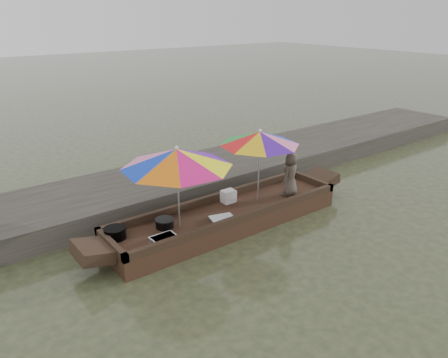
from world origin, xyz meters
TOP-DOWN VIEW (x-y plane):
  - water at (0.00, 0.00)m, footprint 80.00×80.00m
  - dock at (0.00, 2.20)m, footprint 22.00×2.20m
  - boat_hull at (0.00, 0.00)m, footprint 5.01×1.20m
  - cooking_pot at (-2.25, 0.28)m, footprint 0.38×0.38m
  - tray_crayfish at (-1.63, -0.33)m, footprint 0.46×0.32m
  - tray_scallop at (-0.33, -0.28)m, footprint 0.52×0.42m
  - charcoal_grill at (-1.35, 0.12)m, footprint 0.33×0.33m
  - supply_bag at (0.28, 0.32)m, footprint 0.28×0.22m
  - vendor at (1.57, -0.18)m, footprint 0.53×0.42m
  - umbrella_bow at (-1.11, 0.00)m, footprint 2.49×2.49m
  - umbrella_stern at (0.82, 0.00)m, footprint 1.95×1.95m

SIDE VIEW (x-z plane):
  - water at x=0.00m, z-range 0.00..0.00m
  - boat_hull at x=0.00m, z-range 0.00..0.35m
  - dock at x=0.00m, z-range 0.00..0.50m
  - tray_scallop at x=-0.33m, z-range 0.35..0.41m
  - tray_crayfish at x=-1.63m, z-range 0.35..0.44m
  - charcoal_grill at x=-1.35m, z-range 0.35..0.50m
  - cooking_pot at x=-2.25m, z-range 0.35..0.55m
  - supply_bag at x=0.28m, z-range 0.35..0.61m
  - vendor at x=1.57m, z-range 0.35..1.31m
  - umbrella_bow at x=-1.11m, z-range 0.35..1.90m
  - umbrella_stern at x=0.82m, z-range 0.35..1.90m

